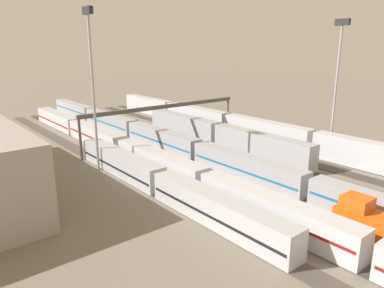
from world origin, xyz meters
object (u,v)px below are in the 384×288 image
(train_on_track_0, at_px, (266,132))
(train_on_track_2, at_px, (218,135))
(signal_gantry, at_px, (165,110))
(train_on_track_5, at_px, (379,230))
(light_mast_0, at_px, (338,70))
(train_on_track_6, at_px, (159,163))
(train_on_track_4, at_px, (192,148))
(light_mast_1, at_px, (92,70))
(train_on_track_7, at_px, (161,183))

(train_on_track_0, bearing_deg, train_on_track_2, 63.35)
(train_on_track_2, height_order, signal_gantry, signal_gantry)
(train_on_track_5, height_order, light_mast_0, light_mast_0)
(train_on_track_6, relative_size, train_on_track_5, 11.98)
(signal_gantry, bearing_deg, light_mast_0, -143.42)
(train_on_track_4, height_order, signal_gantry, signal_gantry)
(train_on_track_0, relative_size, signal_gantry, 3.00)
(signal_gantry, bearing_deg, train_on_track_0, -129.27)
(light_mast_0, bearing_deg, signal_gantry, 36.58)
(train_on_track_6, relative_size, light_mast_0, 4.58)
(train_on_track_0, bearing_deg, light_mast_0, -166.41)
(train_on_track_6, relative_size, light_mast_1, 4.38)
(train_on_track_5, xyz_separation_m, light_mast_1, (43.34, 12.05, 15.25))
(train_on_track_4, bearing_deg, train_on_track_5, 172.52)
(light_mast_0, bearing_deg, train_on_track_0, 13.59)
(train_on_track_2, distance_m, signal_gantry, 12.99)
(train_on_track_7, distance_m, train_on_track_4, 18.80)
(train_on_track_2, xyz_separation_m, train_on_track_5, (-41.25, 15.00, -0.46))
(train_on_track_7, relative_size, train_on_track_4, 0.34)
(train_on_track_2, height_order, light_mast_0, light_mast_0)
(train_on_track_2, distance_m, light_mast_0, 27.01)
(train_on_track_6, distance_m, train_on_track_2, 21.08)
(train_on_track_0, xyz_separation_m, train_on_track_6, (-1.60, 30.00, -0.61))
(train_on_track_7, bearing_deg, signal_gantry, -36.33)
(train_on_track_7, distance_m, light_mast_0, 41.29)
(train_on_track_2, bearing_deg, train_on_track_6, 108.32)
(train_on_track_6, bearing_deg, train_on_track_0, -86.94)
(train_on_track_6, bearing_deg, train_on_track_4, -70.93)
(train_on_track_6, bearing_deg, light_mast_0, -110.02)
(train_on_track_2, xyz_separation_m, train_on_track_7, (-14.51, 25.00, -0.63))
(train_on_track_6, xyz_separation_m, train_on_track_5, (-34.63, -5.00, 0.15))
(train_on_track_7, xyz_separation_m, signal_gantry, (23.80, -17.50, 5.74))
(train_on_track_6, xyz_separation_m, train_on_track_4, (3.46, -10.00, 0.04))
(train_on_track_2, relative_size, train_on_track_4, 0.34)
(train_on_track_4, bearing_deg, train_on_track_6, 109.07)
(light_mast_0, bearing_deg, train_on_track_4, 56.22)
(train_on_track_0, distance_m, train_on_track_5, 44.03)
(train_on_track_4, height_order, light_mast_1, light_mast_1)
(train_on_track_5, bearing_deg, light_mast_0, -51.55)
(train_on_track_2, height_order, train_on_track_4, train_on_track_2)
(train_on_track_5, bearing_deg, light_mast_1, 15.54)
(train_on_track_2, height_order, train_on_track_7, train_on_track_2)
(light_mast_0, bearing_deg, train_on_track_6, 69.98)
(train_on_track_6, bearing_deg, train_on_track_7, 147.61)
(train_on_track_0, bearing_deg, train_on_track_5, 145.40)
(train_on_track_7, relative_size, signal_gantry, 1.18)
(light_mast_1, bearing_deg, train_on_track_0, -100.85)
(train_on_track_7, xyz_separation_m, light_mast_0, (-4.26, -38.32, 14.76))
(train_on_track_6, height_order, light_mast_0, light_mast_0)
(train_on_track_0, bearing_deg, signal_gantry, 50.73)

